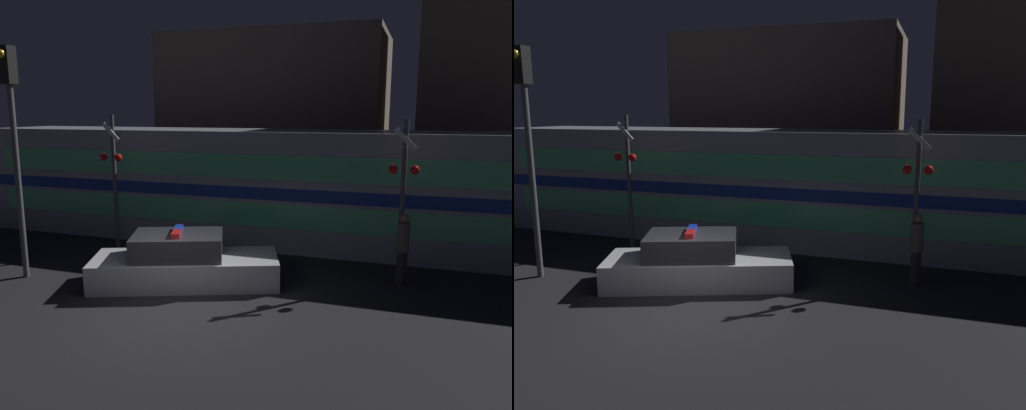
% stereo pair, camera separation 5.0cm
% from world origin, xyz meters
% --- Properties ---
extents(ground_plane, '(120.00, 120.00, 0.00)m').
position_xyz_m(ground_plane, '(0.00, 0.00, 0.00)').
color(ground_plane, black).
extents(train, '(22.82, 3.04, 3.65)m').
position_xyz_m(train, '(1.45, 6.54, 1.83)').
color(train, '#999EA5').
rests_on(train, ground_plane).
extents(police_car, '(4.88, 3.29, 1.40)m').
position_xyz_m(police_car, '(-0.69, 1.78, 0.52)').
color(police_car, silver).
rests_on(police_car, ground_plane).
extents(pedestrian, '(0.30, 0.30, 1.81)m').
position_xyz_m(pedestrian, '(4.47, 3.44, 0.93)').
color(pedestrian, '#2D2833').
rests_on(pedestrian, ground_plane).
extents(crossing_signal_near, '(0.74, 0.31, 4.08)m').
position_xyz_m(crossing_signal_near, '(4.39, 3.74, 2.31)').
color(crossing_signal_near, '#4C4C51').
rests_on(crossing_signal_near, ground_plane).
extents(crossing_signal_far, '(0.74, 0.31, 4.15)m').
position_xyz_m(crossing_signal_far, '(-4.01, 3.81, 2.34)').
color(crossing_signal_far, '#4C4C51').
rests_on(crossing_signal_far, ground_plane).
extents(traffic_light_corner, '(0.30, 0.46, 5.81)m').
position_xyz_m(traffic_light_corner, '(-4.83, 0.89, 3.81)').
color(traffic_light_corner, '#4C4C51').
rests_on(traffic_light_corner, ground_plane).
extents(building_left, '(10.45, 6.39, 7.88)m').
position_xyz_m(building_left, '(-2.30, 15.60, 3.94)').
color(building_left, '#726656').
rests_on(building_left, ground_plane).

